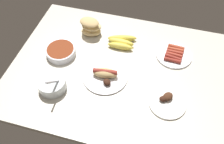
# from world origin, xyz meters

# --- Properties ---
(ground_plane) EXTENTS (1.20, 0.90, 0.03)m
(ground_plane) POSITION_xyz_m (0.00, 0.00, -0.01)
(ground_plane) COLOR beige
(plate_hotdog_assembled) EXTENTS (0.25, 0.25, 0.06)m
(plate_hotdog_assembled) POSITION_xyz_m (-0.06, -0.07, 0.02)
(plate_hotdog_assembled) COLOR white
(plate_hotdog_assembled) RESTS_ON ground_plane
(plate_sausages) EXTENTS (0.21, 0.21, 0.03)m
(plate_sausages) POSITION_xyz_m (0.28, 0.19, 0.01)
(plate_sausages) COLOR white
(plate_sausages) RESTS_ON ground_plane
(banana_bunch) EXTENTS (0.18, 0.13, 0.04)m
(banana_bunch) POSITION_xyz_m (-0.03, 0.20, 0.02)
(banana_bunch) COLOR #E5D14C
(banana_bunch) RESTS_ON ground_plane
(plate_grilled_meat) EXTENTS (0.19, 0.19, 0.04)m
(plate_grilled_meat) POSITION_xyz_m (0.29, -0.14, 0.01)
(plate_grilled_meat) COLOR white
(plate_grilled_meat) RESTS_ON ground_plane
(bowl_chili) EXTENTS (0.17, 0.17, 0.04)m
(bowl_chili) POSITION_xyz_m (-0.35, 0.03, 0.02)
(bowl_chili) COLOR white
(bowl_chili) RESTS_ON ground_plane
(bowl_coleslaw) EXTENTS (0.15, 0.15, 0.15)m
(bowl_coleslaw) POSITION_xyz_m (-0.30, -0.21, 0.03)
(bowl_coleslaw) COLOR silver
(bowl_coleslaw) RESTS_ON ground_plane
(bread_stack) EXTENTS (0.14, 0.11, 0.11)m
(bread_stack) POSITION_xyz_m (-0.24, 0.24, 0.05)
(bread_stack) COLOR #E5C689
(bread_stack) RESTS_ON ground_plane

